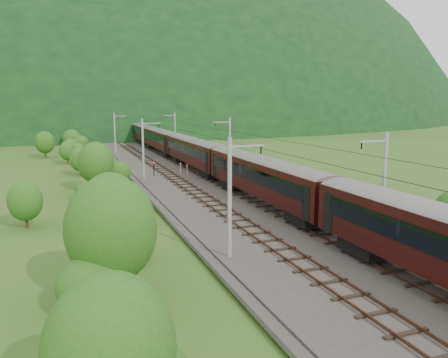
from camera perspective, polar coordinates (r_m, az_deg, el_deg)
name	(u,v)px	position (r m, az deg, el deg)	size (l,w,h in m)	color
ground	(310,250)	(32.38, 11.15, -9.11)	(600.00, 600.00, 0.00)	#36551A
railbed	(253,215)	(40.80, 3.80, -4.70)	(14.00, 220.00, 0.30)	#38332D
track_left	(229,215)	(39.84, 0.64, -4.71)	(2.40, 220.00, 0.27)	brown
track_right	(276,210)	(41.76, 6.82, -4.09)	(2.40, 220.00, 0.27)	brown
catenary_left	(144,148)	(59.14, -10.46, 4.04)	(2.54, 192.28, 8.00)	gray
catenary_right	(229,145)	(62.41, 0.70, 4.52)	(2.54, 192.28, 8.00)	gray
overhead_wires	(254,140)	(39.60, 3.92, 5.07)	(4.83, 198.00, 0.03)	black
mountain_main	(88,119)	(286.61, -17.29, 7.51)	(504.00, 360.00, 244.00)	black
train	(195,148)	(65.52, -3.77, 4.11)	(3.20, 176.34, 5.58)	black
hazard_post_near	(181,169)	(62.18, -5.69, 1.34)	(0.18, 0.18, 1.70)	red
hazard_post_far	(187,169)	(61.71, -4.82, 1.25)	(0.17, 0.17, 1.63)	red
signal	(154,168)	(61.57, -9.15, 1.47)	(0.22, 0.22, 1.98)	black
vegetation_left	(91,178)	(50.00, -16.95, 0.16)	(13.10, 148.25, 6.84)	#265516
vegetation_right	(384,197)	(44.78, 20.13, -2.28)	(7.55, 102.57, 3.12)	#265516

